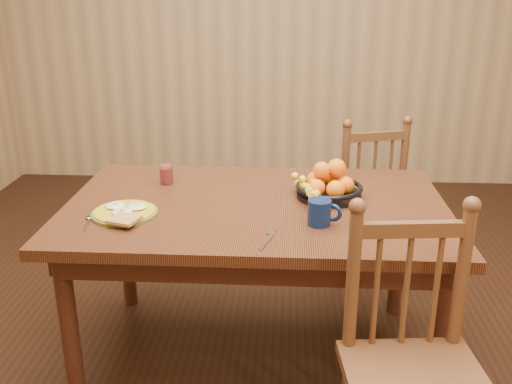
# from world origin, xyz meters

# --- Properties ---
(room) EXTENTS (4.52, 5.02, 2.72)m
(room) POSITION_xyz_m (0.00, 0.00, 1.35)
(room) COLOR black
(room) RESTS_ON ground
(dining_table) EXTENTS (1.60, 1.00, 0.75)m
(dining_table) POSITION_xyz_m (0.00, 0.00, 0.67)
(dining_table) COLOR black
(dining_table) RESTS_ON ground
(chair_far) EXTENTS (0.52, 0.51, 0.93)m
(chair_far) POSITION_xyz_m (0.56, 0.89, 0.45)
(chair_far) COLOR #4C2C16
(chair_far) RESTS_ON ground
(chair_near) EXTENTS (0.48, 0.46, 0.97)m
(chair_near) POSITION_xyz_m (0.55, -0.71, 0.47)
(chair_near) COLOR #4C2C16
(chair_near) RESTS_ON ground
(breakfast_plate) EXTENTS (0.26, 0.30, 0.04)m
(breakfast_plate) POSITION_xyz_m (-0.52, -0.16, 0.76)
(breakfast_plate) COLOR #59601E
(breakfast_plate) RESTS_ON dining_table
(fork) EXTENTS (0.06, 0.18, 0.00)m
(fork) POSITION_xyz_m (0.07, -0.35, 0.75)
(fork) COLOR silver
(fork) RESTS_ON dining_table
(spoon) EXTENTS (0.04, 0.16, 0.01)m
(spoon) POSITION_xyz_m (-0.64, -0.23, 0.75)
(spoon) COLOR silver
(spoon) RESTS_ON dining_table
(coffee_mug) EXTENTS (0.13, 0.09, 0.10)m
(coffee_mug) POSITION_xyz_m (0.26, -0.21, 0.80)
(coffee_mug) COLOR #0A1A3C
(coffee_mug) RESTS_ON dining_table
(juice_glass) EXTENTS (0.06, 0.06, 0.09)m
(juice_glass) POSITION_xyz_m (-0.43, 0.23, 0.79)
(juice_glass) COLOR silver
(juice_glass) RESTS_ON dining_table
(fruit_bowl) EXTENTS (0.32, 0.32, 0.17)m
(fruit_bowl) POSITION_xyz_m (0.30, 0.09, 0.80)
(fruit_bowl) COLOR black
(fruit_bowl) RESTS_ON dining_table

